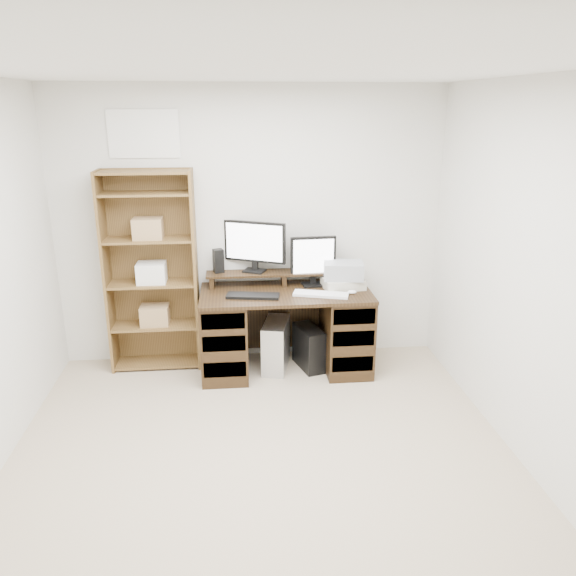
{
  "coord_description": "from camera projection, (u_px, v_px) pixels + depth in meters",
  "views": [
    {
      "loc": [
        -0.15,
        -3.03,
        2.32
      ],
      "look_at": [
        0.29,
        1.43,
        0.85
      ],
      "focal_mm": 35.0,
      "sensor_mm": 36.0,
      "label": 1
    }
  ],
  "objects": [
    {
      "name": "mouse",
      "position": [
        352.0,
        292.0,
        4.88
      ],
      "size": [
        0.09,
        0.07,
        0.03
      ],
      "primitive_type": "ellipsoid",
      "rotation": [
        0.0,
        0.0,
        -0.24
      ],
      "color": "white",
      "rests_on": "desk"
    },
    {
      "name": "desk",
      "position": [
        286.0,
        329.0,
        5.06
      ],
      "size": [
        1.5,
        0.7,
        0.75
      ],
      "color": "black",
      "rests_on": "ground"
    },
    {
      "name": "bookshelf",
      "position": [
        152.0,
        270.0,
        4.99
      ],
      "size": [
        0.8,
        0.3,
        1.8
      ],
      "color": "brown",
      "rests_on": "ground"
    },
    {
      "name": "riser_shelf",
      "position": [
        284.0,
        274.0,
        5.11
      ],
      "size": [
        1.4,
        0.22,
        0.12
      ],
      "color": "black",
      "rests_on": "desk"
    },
    {
      "name": "room",
      "position": [
        262.0,
        301.0,
        3.21
      ],
      "size": [
        3.54,
        4.04,
        2.54
      ],
      "color": "tan",
      "rests_on": "ground"
    },
    {
      "name": "keyboard_black",
      "position": [
        253.0,
        296.0,
        4.79
      ],
      "size": [
        0.47,
        0.22,
        0.03
      ],
      "primitive_type": "cube",
      "rotation": [
        0.0,
        0.0,
        -0.17
      ],
      "color": "black",
      "rests_on": "desk"
    },
    {
      "name": "speaker",
      "position": [
        218.0,
        261.0,
        5.05
      ],
      "size": [
        0.11,
        0.11,
        0.21
      ],
      "primitive_type": "cube",
      "rotation": [
        0.0,
        0.0,
        0.31
      ],
      "color": "black",
      "rests_on": "riser_shelf"
    },
    {
      "name": "printer",
      "position": [
        343.0,
        283.0,
        5.03
      ],
      "size": [
        0.39,
        0.31,
        0.09
      ],
      "primitive_type": "cube",
      "rotation": [
        0.0,
        0.0,
        0.13
      ],
      "color": "beige",
      "rests_on": "desk"
    },
    {
      "name": "monitor_wide",
      "position": [
        255.0,
        244.0,
        5.04
      ],
      "size": [
        0.54,
        0.27,
        0.46
      ],
      "rotation": [
        0.0,
        0.0,
        -0.42
      ],
      "color": "black",
      "rests_on": "riser_shelf"
    },
    {
      "name": "tower_black",
      "position": [
        309.0,
        348.0,
        5.15
      ],
      "size": [
        0.27,
        0.42,
        0.39
      ],
      "rotation": [
        0.0,
        0.0,
        0.28
      ],
      "color": "black",
      "rests_on": "ground"
    },
    {
      "name": "tower_silver",
      "position": [
        276.0,
        345.0,
        5.13
      ],
      "size": [
        0.3,
        0.49,
        0.45
      ],
      "primitive_type": "cube",
      "rotation": [
        0.0,
        0.0,
        -0.22
      ],
      "color": "#B5B8BC",
      "rests_on": "ground"
    },
    {
      "name": "keyboard_white",
      "position": [
        321.0,
        294.0,
        4.84
      ],
      "size": [
        0.49,
        0.27,
        0.02
      ],
      "primitive_type": "cube",
      "rotation": [
        0.0,
        0.0,
        -0.28
      ],
      "color": "white",
      "rests_on": "desk"
    },
    {
      "name": "monitor_small",
      "position": [
        313.0,
        259.0,
        5.04
      ],
      "size": [
        0.41,
        0.16,
        0.45
      ],
      "rotation": [
        0.0,
        0.0,
        0.07
      ],
      "color": "black",
      "rests_on": "desk"
    },
    {
      "name": "basket",
      "position": [
        343.0,
        270.0,
        4.99
      ],
      "size": [
        0.38,
        0.29,
        0.15
      ],
      "primitive_type": "cube",
      "rotation": [
        0.0,
        0.0,
        -0.13
      ],
      "color": "#979CA1",
      "rests_on": "printer"
    }
  ]
}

